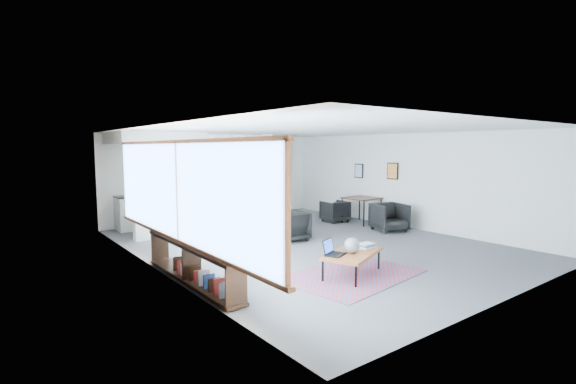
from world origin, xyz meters
TOP-DOWN VIEW (x-y plane):
  - room at (0.00, 0.00)m, footprint 7.02×9.02m
  - window at (-3.46, -0.90)m, footprint 0.10×5.95m
  - console at (-3.30, -1.05)m, footprint 0.35×3.00m
  - kitchenette at (-1.20, 3.71)m, footprint 4.20×1.96m
  - doorway at (2.30, 4.42)m, footprint 1.10×0.12m
  - track_light at (-0.59, 2.20)m, footprint 1.60×0.07m
  - wall_art_lower at (3.47, 0.40)m, footprint 0.03×0.38m
  - wall_art_upper at (3.47, 1.70)m, footprint 0.03×0.34m
  - kilim_rug at (-0.92, -2.32)m, footprint 2.58×1.94m
  - coffee_table at (-0.92, -2.32)m, footprint 1.42×1.11m
  - laptop at (-1.31, -2.21)m, footprint 0.45×0.42m
  - ceramic_pot at (-0.98, -2.35)m, footprint 0.27×0.27m
  - book_stack at (-0.49, -2.23)m, footprint 0.31×0.25m
  - coaster at (-0.78, -2.54)m, footprint 0.12×0.12m
  - armchair_left at (-0.97, 0.92)m, footprint 0.80×0.75m
  - armchair_right at (-0.11, 0.54)m, footprint 0.81×0.77m
  - floor_lamp at (-0.78, 0.74)m, footprint 0.49×0.49m
  - dining_table at (3.00, 1.13)m, footprint 0.97×0.97m
  - dining_chair_near at (2.69, -0.16)m, footprint 0.84×0.81m
  - dining_chair_far at (2.51, 1.74)m, footprint 0.63×0.60m
  - microwave at (-0.47, 4.15)m, footprint 0.56×0.34m

SIDE VIEW (x-z plane):
  - kilim_rug at x=-0.92m, z-range 0.00..0.01m
  - dining_chair_far at x=2.51m, z-range 0.00..0.60m
  - console at x=-3.30m, z-range -0.07..0.73m
  - dining_chair_near at x=2.69m, z-range 0.00..0.70m
  - coffee_table at x=-0.92m, z-range 0.17..0.58m
  - armchair_right at x=-0.11m, z-range 0.00..0.78m
  - armchair_left at x=-0.97m, z-range 0.00..0.82m
  - coaster at x=-0.78m, z-range 0.41..0.42m
  - book_stack at x=-0.49m, z-range 0.41..0.50m
  - laptop at x=-1.31m, z-range 0.35..0.62m
  - ceramic_pot at x=-0.98m, z-range 0.41..0.68m
  - dining_table at x=3.00m, z-range 0.31..1.08m
  - doorway at x=2.30m, z-range 0.00..2.15m
  - microwave at x=-0.47m, z-range 0.93..1.29m
  - floor_lamp at x=-0.78m, z-range 0.52..1.93m
  - room at x=0.00m, z-range -0.01..2.61m
  - kitchenette at x=-1.20m, z-range 0.08..2.68m
  - window at x=-3.46m, z-range 0.63..2.29m
  - wall_art_upper at x=3.47m, z-range 1.28..1.72m
  - wall_art_lower at x=3.47m, z-range 1.31..1.79m
  - track_light at x=-0.59m, z-range 2.45..2.60m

